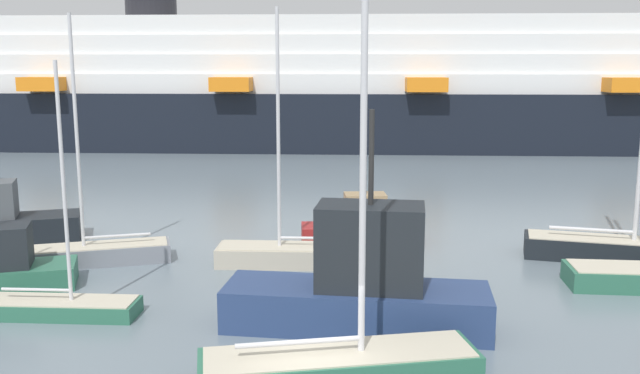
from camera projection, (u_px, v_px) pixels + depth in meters
sailboat_0 at (339, 362)px, 16.48m from camera, size 7.04×2.96×10.21m
sailboat_1 at (618, 247)px, 26.93m from camera, size 7.36×3.56×10.56m
sailboat_4 at (291, 252)px, 26.35m from camera, size 5.87×1.89×9.85m
sailboat_5 at (60, 304)px, 20.98m from camera, size 4.95×1.59×7.87m
sailboat_6 at (96, 251)px, 26.56m from camera, size 5.87×3.01×9.62m
fishing_boat_1 at (361, 285)px, 19.88m from camera, size 8.07×3.32×6.49m
fishing_boat_2 at (361, 226)px, 29.55m from camera, size 5.12×1.86×3.98m
channel_buoy_0 at (412, 271)px, 24.41m from camera, size 0.73×0.73×1.74m
cruise_ship at (329, 90)px, 64.88m from camera, size 96.37×18.31×16.97m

